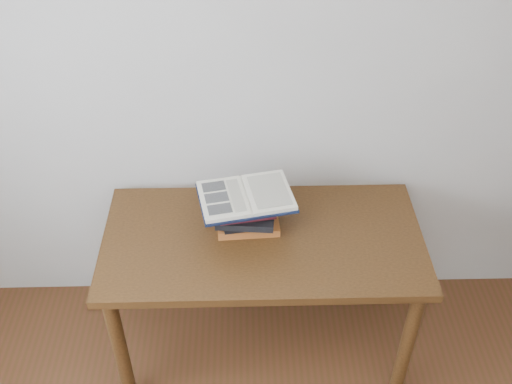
{
  "coord_description": "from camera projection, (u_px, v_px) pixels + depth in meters",
  "views": [
    {
      "loc": [
        -0.15,
        -0.35,
        2.38
      ],
      "look_at": [
        -0.11,
        1.43,
        0.89
      ],
      "focal_mm": 42.0,
      "sensor_mm": 36.0,
      "label": 1
    }
  ],
  "objects": [
    {
      "name": "desk",
      "position": [
        263.0,
        255.0,
        2.47
      ],
      "size": [
        1.29,
        0.65,
        0.69
      ],
      "color": "#4D2D13",
      "rests_on": "ground"
    },
    {
      "name": "open_book",
      "position": [
        246.0,
        196.0,
        2.35
      ],
      "size": [
        0.41,
        0.32,
        0.03
      ],
      "rotation": [
        0.0,
        0.0,
        0.2
      ],
      "color": "black",
      "rests_on": "book_stack"
    },
    {
      "name": "book_stack",
      "position": [
        247.0,
        213.0,
        2.41
      ],
      "size": [
        0.27,
        0.21,
        0.15
      ],
      "color": "#A45225",
      "rests_on": "desk"
    }
  ]
}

